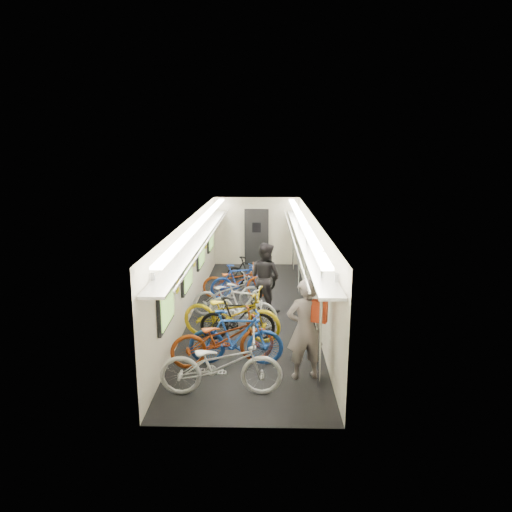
{
  "coord_description": "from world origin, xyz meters",
  "views": [
    {
      "loc": [
        0.34,
        -10.93,
        3.92
      ],
      "look_at": [
        0.06,
        1.26,
        1.15
      ],
      "focal_mm": 32.0,
      "sensor_mm": 36.0,
      "label": 1
    }
  ],
  "objects_px": {
    "bicycle_1": "(236,337)",
    "passenger_near": "(305,329)",
    "bicycle_0": "(221,364)",
    "backpack": "(319,311)",
    "passenger_mid": "(265,277)"
  },
  "relations": [
    {
      "from": "bicycle_0",
      "to": "backpack",
      "type": "bearing_deg",
      "value": -74.61
    },
    {
      "from": "passenger_mid",
      "to": "backpack",
      "type": "relative_size",
      "value": 4.63
    },
    {
      "from": "bicycle_0",
      "to": "passenger_mid",
      "type": "bearing_deg",
      "value": -11.66
    },
    {
      "from": "bicycle_1",
      "to": "passenger_near",
      "type": "distance_m",
      "value": 1.39
    },
    {
      "from": "backpack",
      "to": "passenger_mid",
      "type": "bearing_deg",
      "value": 125.83
    },
    {
      "from": "passenger_mid",
      "to": "backpack",
      "type": "distance_m",
      "value": 3.74
    },
    {
      "from": "bicycle_0",
      "to": "passenger_mid",
      "type": "height_order",
      "value": "passenger_mid"
    },
    {
      "from": "bicycle_0",
      "to": "backpack",
      "type": "height_order",
      "value": "backpack"
    },
    {
      "from": "passenger_near",
      "to": "bicycle_0",
      "type": "bearing_deg",
      "value": 10.76
    },
    {
      "from": "passenger_near",
      "to": "backpack",
      "type": "height_order",
      "value": "passenger_near"
    },
    {
      "from": "bicycle_0",
      "to": "backpack",
      "type": "distance_m",
      "value": 1.88
    },
    {
      "from": "bicycle_0",
      "to": "passenger_near",
      "type": "distance_m",
      "value": 1.59
    },
    {
      "from": "bicycle_1",
      "to": "passenger_near",
      "type": "relative_size",
      "value": 0.98
    },
    {
      "from": "bicycle_1",
      "to": "passenger_near",
      "type": "height_order",
      "value": "passenger_near"
    },
    {
      "from": "bicycle_1",
      "to": "passenger_mid",
      "type": "distance_m",
      "value": 3.07
    }
  ]
}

